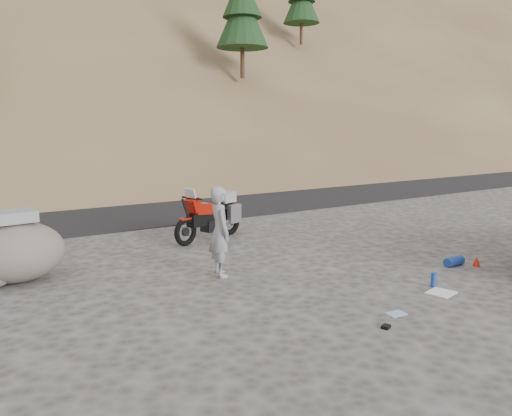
{
  "coord_description": "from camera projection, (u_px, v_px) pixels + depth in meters",
  "views": [
    {
      "loc": [
        -5.35,
        -6.83,
        2.68
      ],
      "look_at": [
        0.2,
        1.73,
        1.0
      ],
      "focal_mm": 35.0,
      "sensor_mm": 36.0,
      "label": 1
    }
  ],
  "objects": [
    {
      "name": "ground",
      "position": [
        299.0,
        277.0,
        8.96
      ],
      "size": [
        140.0,
        140.0,
        0.0
      ],
      "primitive_type": "plane",
      "color": "#464441",
      "rests_on": "ground"
    },
    {
      "name": "road",
      "position": [
        131.0,
        208.0,
        16.41
      ],
      "size": [
        120.0,
        7.0,
        0.05
      ],
      "primitive_type": "cube",
      "color": "black",
      "rests_on": "ground"
    },
    {
      "name": "motorcycle",
      "position": [
        212.0,
        216.0,
        11.87
      ],
      "size": [
        2.12,
        1.05,
        1.31
      ],
      "rotation": [
        0.0,
        0.0,
        0.34
      ],
      "color": "black",
      "rests_on": "ground"
    },
    {
      "name": "man",
      "position": [
        221.0,
        275.0,
        9.06
      ],
      "size": [
        0.51,
        0.66,
        1.63
      ],
      "primitive_type": "imported",
      "rotation": [
        0.0,
        0.0,
        1.36
      ],
      "color": "gray",
      "rests_on": "ground"
    },
    {
      "name": "boulder",
      "position": [
        16.0,
        251.0,
        8.63
      ],
      "size": [
        1.75,
        1.53,
        1.23
      ],
      "rotation": [
        0.0,
        0.0,
        -0.1
      ],
      "color": "#5D584F",
      "rests_on": "ground"
    },
    {
      "name": "gear_white_cloth",
      "position": [
        441.0,
        293.0,
        8.09
      ],
      "size": [
        0.5,
        0.46,
        0.01
      ],
      "primitive_type": "cube",
      "rotation": [
        0.0,
        0.0,
        0.22
      ],
      "color": "white",
      "rests_on": "ground"
    },
    {
      "name": "gear_blue_mat",
      "position": [
        454.0,
        261.0,
        9.66
      ],
      "size": [
        0.45,
        0.19,
        0.18
      ],
      "primitive_type": "cylinder",
      "rotation": [
        0.0,
        1.57,
        0.03
      ],
      "color": "navy",
      "rests_on": "ground"
    },
    {
      "name": "gear_bottle",
      "position": [
        434.0,
        280.0,
        8.41
      ],
      "size": [
        0.11,
        0.11,
        0.24
      ],
      "primitive_type": "cylinder",
      "rotation": [
        0.0,
        0.0,
        0.35
      ],
      "color": "navy",
      "rests_on": "ground"
    },
    {
      "name": "gear_funnel",
      "position": [
        476.0,
        261.0,
        9.63
      ],
      "size": [
        0.2,
        0.2,
        0.19
      ],
      "primitive_type": "cone",
      "rotation": [
        0.0,
        0.0,
        0.43
      ],
      "color": "red",
      "rests_on": "ground"
    },
    {
      "name": "gear_glove_b",
      "position": [
        386.0,
        327.0,
        6.68
      ],
      "size": [
        0.15,
        0.14,
        0.04
      ],
      "primitive_type": "cube",
      "rotation": [
        0.0,
        0.0,
        0.38
      ],
      "color": "black",
      "rests_on": "ground"
    },
    {
      "name": "gear_blue_cloth",
      "position": [
        396.0,
        314.0,
        7.19
      ],
      "size": [
        0.29,
        0.22,
        0.01
      ],
      "primitive_type": "cube",
      "rotation": [
        0.0,
        0.0,
        -0.09
      ],
      "color": "#90B1DF",
      "rests_on": "ground"
    }
  ]
}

